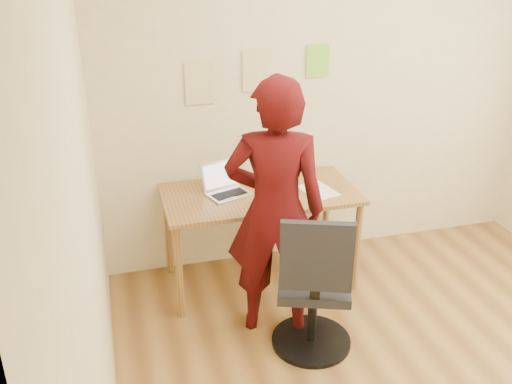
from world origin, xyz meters
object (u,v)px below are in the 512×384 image
object	(u,v)px
laptop	(226,187)
person	(275,211)
office_chair	(314,294)
phone	(291,201)
desk	(260,203)

from	to	relation	value
laptop	person	xyz separation A→B (m)	(0.18, -0.61, 0.08)
office_chair	laptop	bearing A→B (deg)	130.19
phone	person	world-z (taller)	person
person	laptop	bearing A→B (deg)	-55.22
laptop	phone	bearing A→B (deg)	-52.43
phone	person	bearing A→B (deg)	-138.52
person	desk	bearing A→B (deg)	-77.72
desk	office_chair	distance (m)	0.90
phone	desk	bearing A→B (deg)	111.80
laptop	person	distance (m)	0.64
laptop	phone	size ratio (longest dim) A/B	2.48
laptop	phone	distance (m)	0.48
phone	office_chair	bearing A→B (deg)	-111.22
office_chair	person	xyz separation A→B (m)	(-0.16, 0.31, 0.44)
person	office_chair	bearing A→B (deg)	135.69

